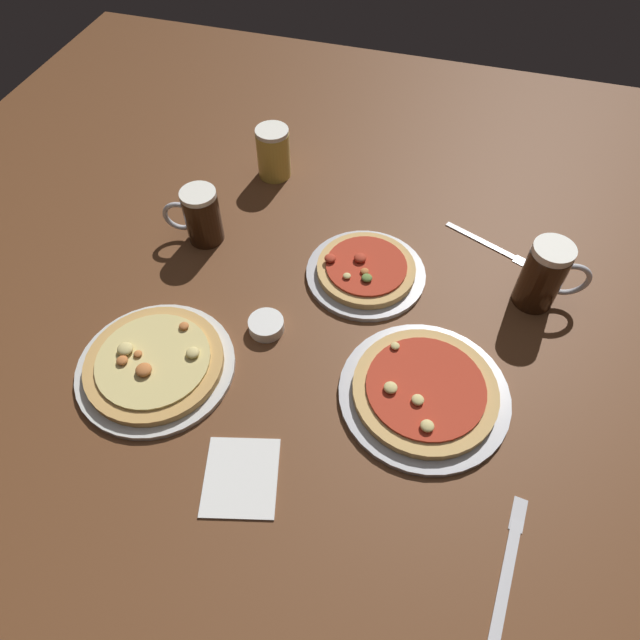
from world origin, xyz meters
name	(u,v)px	position (x,y,z in m)	size (l,w,h in m)	color
ground_plane	(320,330)	(0.00, 0.00, -0.01)	(2.40, 2.40, 0.03)	brown
pizza_plate_near	(155,364)	(-0.29, -0.20, 0.02)	(0.32, 0.32, 0.05)	silver
pizza_plate_far	(366,271)	(0.06, 0.17, 0.02)	(0.27, 0.27, 0.05)	#B2B2B7
pizza_plate_side	(424,392)	(0.24, -0.11, 0.02)	(0.33, 0.33, 0.05)	#B2B2B7
beer_mug_dark	(201,216)	(-0.34, 0.18, 0.07)	(0.14, 0.08, 0.14)	black
beer_mug_amber	(274,152)	(-0.26, 0.46, 0.07)	(0.09, 0.14, 0.14)	gold
beer_mug_pale	(545,276)	(0.43, 0.20, 0.08)	(0.15, 0.09, 0.16)	black
ramekin_sauce	(266,325)	(-0.11, -0.04, 0.01)	(0.08, 0.08, 0.03)	white
napkin_folded	(241,477)	(-0.04, -0.36, 0.00)	(0.13, 0.15, 0.01)	white
fork_left	(491,245)	(0.33, 0.35, 0.00)	(0.22, 0.11, 0.01)	silver
knife_right	(509,565)	(0.43, -0.38, 0.00)	(0.05, 0.24, 0.01)	silver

